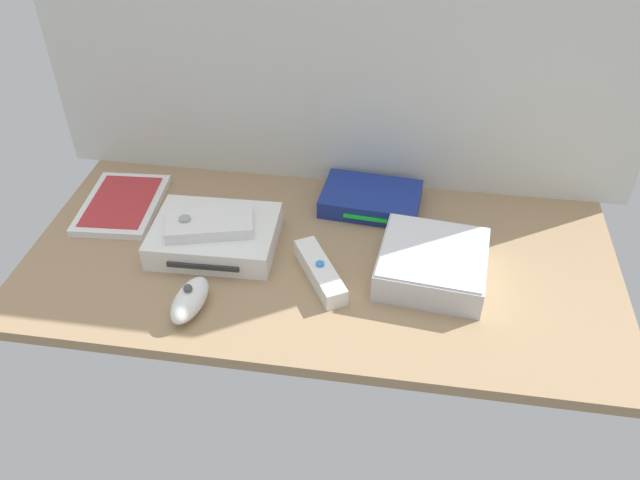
{
  "coord_description": "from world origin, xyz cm",
  "views": [
    {
      "loc": [
        12.54,
        -82.08,
        71.37
      ],
      "look_at": [
        0.0,
        0.0,
        4.0
      ],
      "focal_mm": 36.15,
      "sensor_mm": 36.0,
      "label": 1
    }
  ],
  "objects_px": {
    "game_case": "(122,204)",
    "remote_classic_pad": "(209,223)",
    "mini_computer": "(432,263)",
    "network_router": "(371,199)",
    "remote_nunchuk": "(190,300)",
    "game_console": "(215,235)",
    "remote_wand": "(320,272)"
  },
  "relations": [
    {
      "from": "game_console",
      "to": "mini_computer",
      "type": "distance_m",
      "value": 0.37
    },
    {
      "from": "game_case",
      "to": "remote_classic_pad",
      "type": "bearing_deg",
      "value": -27.87
    },
    {
      "from": "remote_classic_pad",
      "to": "remote_wand",
      "type": "bearing_deg",
      "value": -29.28
    },
    {
      "from": "game_console",
      "to": "remote_nunchuk",
      "type": "xyz_separation_m",
      "value": [
        0.0,
        -0.16,
        -0.0
      ]
    },
    {
      "from": "remote_nunchuk",
      "to": "remote_classic_pad",
      "type": "height_order",
      "value": "remote_classic_pad"
    },
    {
      "from": "game_case",
      "to": "network_router",
      "type": "distance_m",
      "value": 0.47
    },
    {
      "from": "game_console",
      "to": "remote_wand",
      "type": "bearing_deg",
      "value": -18.63
    },
    {
      "from": "mini_computer",
      "to": "remote_nunchuk",
      "type": "xyz_separation_m",
      "value": [
        -0.37,
        -0.14,
        -0.01
      ]
    },
    {
      "from": "mini_computer",
      "to": "remote_nunchuk",
      "type": "height_order",
      "value": "mini_computer"
    },
    {
      "from": "remote_nunchuk",
      "to": "remote_classic_pad",
      "type": "xyz_separation_m",
      "value": [
        -0.01,
        0.15,
        0.03
      ]
    },
    {
      "from": "remote_wand",
      "to": "remote_classic_pad",
      "type": "height_order",
      "value": "remote_classic_pad"
    },
    {
      "from": "game_case",
      "to": "remote_classic_pad",
      "type": "distance_m",
      "value": 0.22
    },
    {
      "from": "network_router",
      "to": "remote_classic_pad",
      "type": "xyz_separation_m",
      "value": [
        -0.26,
        -0.16,
        0.04
      ]
    },
    {
      "from": "mini_computer",
      "to": "remote_nunchuk",
      "type": "relative_size",
      "value": 1.78
    },
    {
      "from": "game_case",
      "to": "remote_nunchuk",
      "type": "height_order",
      "value": "remote_nunchuk"
    },
    {
      "from": "game_console",
      "to": "mini_computer",
      "type": "height_order",
      "value": "mini_computer"
    },
    {
      "from": "game_case",
      "to": "network_router",
      "type": "relative_size",
      "value": 1.05
    },
    {
      "from": "remote_wand",
      "to": "remote_nunchuk",
      "type": "xyz_separation_m",
      "value": [
        -0.19,
        -0.1,
        0.01
      ]
    },
    {
      "from": "network_router",
      "to": "game_console",
      "type": "bearing_deg",
      "value": -144.17
    },
    {
      "from": "mini_computer",
      "to": "network_router",
      "type": "xyz_separation_m",
      "value": [
        -0.12,
        0.18,
        -0.01
      ]
    },
    {
      "from": "game_console",
      "to": "network_router",
      "type": "relative_size",
      "value": 1.14
    },
    {
      "from": "game_console",
      "to": "game_case",
      "type": "relative_size",
      "value": 1.08
    },
    {
      "from": "game_console",
      "to": "remote_wand",
      "type": "height_order",
      "value": "game_console"
    },
    {
      "from": "network_router",
      "to": "remote_wand",
      "type": "height_order",
      "value": "same"
    },
    {
      "from": "remote_wand",
      "to": "remote_nunchuk",
      "type": "distance_m",
      "value": 0.21
    },
    {
      "from": "game_console",
      "to": "remote_nunchuk",
      "type": "bearing_deg",
      "value": -90.28
    },
    {
      "from": "mini_computer",
      "to": "remote_wand",
      "type": "height_order",
      "value": "mini_computer"
    },
    {
      "from": "remote_wand",
      "to": "remote_nunchuk",
      "type": "height_order",
      "value": "remote_nunchuk"
    },
    {
      "from": "game_console",
      "to": "remote_classic_pad",
      "type": "xyz_separation_m",
      "value": [
        -0.0,
        -0.01,
        0.03
      ]
    },
    {
      "from": "game_case",
      "to": "remote_classic_pad",
      "type": "relative_size",
      "value": 1.25
    },
    {
      "from": "network_router",
      "to": "remote_classic_pad",
      "type": "distance_m",
      "value": 0.31
    },
    {
      "from": "mini_computer",
      "to": "remote_wand",
      "type": "bearing_deg",
      "value": -168.66
    }
  ]
}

